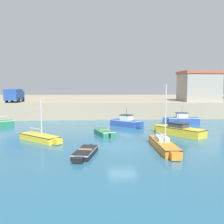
{
  "coord_description": "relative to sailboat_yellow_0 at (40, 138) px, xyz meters",
  "views": [
    {
      "loc": [
        -2.32,
        -22.87,
        5.43
      ],
      "look_at": [
        -0.22,
        11.57,
        2.0
      ],
      "focal_mm": 42.0,
      "sensor_mm": 36.0,
      "label": 1
    }
  ],
  "objects": [
    {
      "name": "truck_on_quay",
      "position": [
        -8.17,
        18.95,
        3.59
      ],
      "size": [
        2.31,
        4.38,
        2.2
      ],
      "color": "#234793",
      "rests_on": "quay_seawall"
    },
    {
      "name": "motorboat_blue_2",
      "position": [
        9.56,
        8.85,
        0.24
      ],
      "size": [
        4.28,
        4.11,
        2.5
      ],
      "color": "#284C9E",
      "rests_on": "ground"
    },
    {
      "name": "dinghy_black_4",
      "position": [
        4.64,
        -5.78,
        -0.1
      ],
      "size": [
        2.05,
        4.47,
        0.53
      ],
      "color": "black",
      "rests_on": "ground"
    },
    {
      "name": "motorboat_blue_8",
      "position": [
        17.91,
        10.87,
        0.25
      ],
      "size": [
        5.22,
        2.08,
        2.51
      ],
      "color": "#284C9E",
      "rests_on": "ground"
    },
    {
      "name": "ground_plane",
      "position": [
        7.85,
        -3.04,
        -0.35
      ],
      "size": [
        200.0,
        200.0,
        0.0
      ],
      "primitive_type": "plane",
      "color": "#28607F"
    },
    {
      "name": "harbor_shed_near_wharf",
      "position": [
        23.85,
        20.13,
        5.06
      ],
      "size": [
        6.47,
        6.31,
        5.33
      ],
      "color": "gray",
      "rests_on": "quay_seawall"
    },
    {
      "name": "sailboat_yellow_0",
      "position": [
        0.0,
        0.0,
        0.0
      ],
      "size": [
        4.81,
        4.55,
        4.2
      ],
      "color": "yellow",
      "rests_on": "ground"
    },
    {
      "name": "sailboat_orange_3",
      "position": [
        11.3,
        -4.19,
        0.07
      ],
      "size": [
        1.34,
        6.86,
        5.59
      ],
      "color": "orange",
      "rests_on": "ground"
    },
    {
      "name": "motorboat_yellow_7",
      "position": [
        14.72,
        2.38,
        0.2
      ],
      "size": [
        4.91,
        5.9,
        2.31
      ],
      "color": "yellow",
      "rests_on": "ground"
    },
    {
      "name": "dinghy_green_9",
      "position": [
        6.37,
        2.68,
        -0.02
      ],
      "size": [
        2.33,
        3.97,
        0.68
      ],
      "color": "#237A4C",
      "rests_on": "ground"
    },
    {
      "name": "quay_seawall",
      "position": [
        7.85,
        35.57,
        1.01
      ],
      "size": [
        120.0,
        40.0,
        2.72
      ],
      "primitive_type": "cube",
      "color": "gray",
      "rests_on": "ground"
    }
  ]
}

